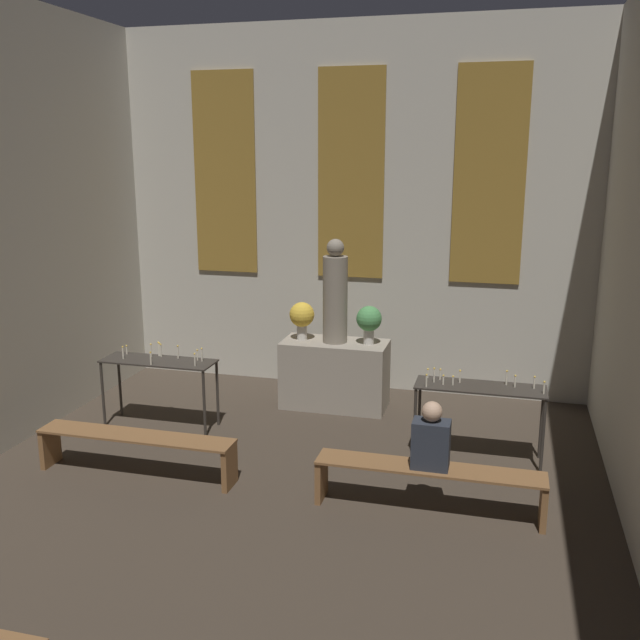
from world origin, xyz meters
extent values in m
cube|color=beige|center=(0.00, 11.87, 2.60)|extent=(7.03, 0.12, 5.20)
cube|color=olive|center=(-1.90, 11.79, 3.12)|extent=(0.95, 0.03, 2.91)
cube|color=olive|center=(0.00, 11.79, 3.12)|extent=(0.95, 0.03, 2.91)
cube|color=olive|center=(1.90, 11.79, 3.12)|extent=(0.95, 0.03, 2.91)
cube|color=gray|center=(0.00, 10.87, 0.46)|extent=(1.43, 0.67, 0.92)
cylinder|color=gray|center=(0.00, 10.87, 1.51)|extent=(0.33, 0.33, 1.17)
sphere|color=gray|center=(0.00, 10.87, 2.21)|extent=(0.23, 0.23, 0.23)
cylinder|color=beige|center=(-0.47, 10.87, 1.04)|extent=(0.14, 0.14, 0.23)
sphere|color=gold|center=(-0.47, 10.87, 1.28)|extent=(0.34, 0.34, 0.34)
cylinder|color=beige|center=(0.47, 10.87, 1.04)|extent=(0.14, 0.14, 0.23)
sphere|color=#4C9351|center=(0.47, 10.87, 1.28)|extent=(0.34, 0.34, 0.34)
cube|color=#332D28|center=(-1.99, 9.61, 0.87)|extent=(1.45, 0.47, 0.02)
cylinder|color=#332D28|center=(-2.69, 9.40, 0.43)|extent=(0.04, 0.04, 0.86)
cylinder|color=#332D28|center=(-1.29, 9.40, 0.43)|extent=(0.04, 0.04, 0.86)
cylinder|color=#332D28|center=(-2.69, 9.82, 0.43)|extent=(0.04, 0.04, 0.86)
cylinder|color=#332D28|center=(-1.29, 9.82, 0.43)|extent=(0.04, 0.04, 0.86)
cylinder|color=silver|center=(-2.51, 9.76, 0.93)|extent=(0.02, 0.02, 0.10)
sphere|color=#F9CC4C|center=(-2.51, 9.76, 0.99)|extent=(0.02, 0.02, 0.02)
cylinder|color=silver|center=(-1.78, 9.74, 0.96)|extent=(0.02, 0.02, 0.15)
sphere|color=#F9CC4C|center=(-1.78, 9.74, 1.04)|extent=(0.02, 0.02, 0.02)
cylinder|color=silver|center=(-2.06, 9.78, 0.96)|extent=(0.02, 0.02, 0.16)
sphere|color=#F9CC4C|center=(-2.06, 9.78, 1.05)|extent=(0.02, 0.02, 0.02)
cylinder|color=silver|center=(-1.51, 9.74, 0.94)|extent=(0.02, 0.02, 0.12)
sphere|color=#F9CC4C|center=(-1.51, 9.74, 1.01)|extent=(0.02, 0.02, 0.02)
cylinder|color=silver|center=(-2.45, 9.55, 0.95)|extent=(0.02, 0.02, 0.15)
sphere|color=#F9CC4C|center=(-2.45, 9.55, 1.04)|extent=(0.02, 0.02, 0.02)
cylinder|color=silver|center=(-2.15, 9.73, 0.96)|extent=(0.02, 0.02, 0.15)
sphere|color=#F9CC4C|center=(-2.15, 9.73, 1.05)|extent=(0.02, 0.02, 0.02)
cylinder|color=silver|center=(-2.07, 9.79, 0.96)|extent=(0.02, 0.02, 0.17)
sphere|color=#F9CC4C|center=(-2.07, 9.79, 1.06)|extent=(0.02, 0.02, 0.02)
cylinder|color=silver|center=(-1.44, 9.51, 0.95)|extent=(0.02, 0.02, 0.14)
sphere|color=#F9CC4C|center=(-1.44, 9.51, 1.03)|extent=(0.02, 0.02, 0.02)
cylinder|color=silver|center=(-1.44, 9.70, 0.96)|extent=(0.02, 0.02, 0.16)
sphere|color=#F9CC4C|center=(-1.44, 9.70, 1.05)|extent=(0.02, 0.02, 0.02)
cylinder|color=silver|center=(-1.99, 9.42, 0.95)|extent=(0.02, 0.02, 0.15)
sphere|color=#F9CC4C|center=(-1.99, 9.42, 1.04)|extent=(0.02, 0.02, 0.02)
cylinder|color=silver|center=(-2.03, 9.77, 0.95)|extent=(0.02, 0.02, 0.15)
sphere|color=#F9CC4C|center=(-2.03, 9.77, 1.04)|extent=(0.02, 0.02, 0.02)
cube|color=#332D28|center=(1.99, 9.61, 0.87)|extent=(1.45, 0.47, 0.02)
cylinder|color=#332D28|center=(1.29, 9.40, 0.43)|extent=(0.04, 0.04, 0.86)
cylinder|color=#332D28|center=(2.69, 9.40, 0.43)|extent=(0.04, 0.04, 0.86)
cylinder|color=#332D28|center=(1.29, 9.82, 0.43)|extent=(0.04, 0.04, 0.86)
cylinder|color=#332D28|center=(2.69, 9.82, 0.43)|extent=(0.04, 0.04, 0.86)
cylinder|color=silver|center=(1.58, 9.56, 0.93)|extent=(0.02, 0.02, 0.10)
sphere|color=#F9CC4C|center=(1.58, 9.56, 0.99)|extent=(0.02, 0.02, 0.02)
cylinder|color=silver|center=(2.36, 9.68, 0.94)|extent=(0.02, 0.02, 0.12)
sphere|color=#F9CC4C|center=(2.36, 9.68, 1.01)|extent=(0.02, 0.02, 0.02)
cylinder|color=silver|center=(2.67, 9.52, 0.94)|extent=(0.02, 0.02, 0.13)
sphere|color=#F9CC4C|center=(2.67, 9.52, 1.02)|extent=(0.02, 0.02, 0.02)
cylinder|color=silver|center=(1.75, 9.68, 0.94)|extent=(0.02, 0.02, 0.13)
sphere|color=#F9CC4C|center=(1.75, 9.68, 1.02)|extent=(0.02, 0.02, 0.02)
cylinder|color=silver|center=(1.38, 9.76, 0.93)|extent=(0.02, 0.02, 0.09)
sphere|color=#F9CC4C|center=(1.38, 9.76, 0.98)|extent=(0.02, 0.02, 0.02)
cylinder|color=silver|center=(1.68, 9.57, 0.92)|extent=(0.02, 0.02, 0.09)
sphere|color=#F9CC4C|center=(1.68, 9.57, 0.98)|extent=(0.02, 0.02, 0.02)
cylinder|color=silver|center=(1.47, 9.62, 0.96)|extent=(0.02, 0.02, 0.15)
sphere|color=#F9CC4C|center=(1.47, 9.62, 1.04)|extent=(0.02, 0.02, 0.02)
cylinder|color=silver|center=(1.53, 9.73, 0.93)|extent=(0.02, 0.02, 0.11)
sphere|color=#F9CC4C|center=(1.53, 9.73, 1.00)|extent=(0.02, 0.02, 0.02)
cylinder|color=silver|center=(1.40, 9.43, 0.94)|extent=(0.02, 0.02, 0.13)
sphere|color=#F9CC4C|center=(1.40, 9.43, 1.02)|extent=(0.02, 0.02, 0.02)
cylinder|color=silver|center=(2.57, 9.68, 0.94)|extent=(0.02, 0.02, 0.13)
sphere|color=#F9CC4C|center=(2.57, 9.68, 1.02)|extent=(0.02, 0.02, 0.02)
cylinder|color=silver|center=(2.27, 9.73, 0.95)|extent=(0.02, 0.02, 0.15)
sphere|color=#F9CC4C|center=(2.27, 9.73, 1.04)|extent=(0.02, 0.02, 0.02)
cube|color=brown|center=(-1.58, 8.23, 0.46)|extent=(2.22, 0.36, 0.03)
cube|color=brown|center=(-2.66, 8.23, 0.23)|extent=(0.06, 0.32, 0.45)
cube|color=brown|center=(-0.50, 8.23, 0.23)|extent=(0.06, 0.32, 0.45)
cube|color=brown|center=(1.58, 8.23, 0.46)|extent=(2.22, 0.36, 0.03)
cube|color=brown|center=(0.50, 8.23, 0.23)|extent=(0.06, 0.32, 0.45)
cube|color=brown|center=(2.66, 8.23, 0.23)|extent=(0.06, 0.32, 0.45)
cube|color=#282D38|center=(1.59, 8.23, 0.71)|extent=(0.36, 0.24, 0.47)
sphere|color=tan|center=(1.59, 8.23, 1.05)|extent=(0.20, 0.20, 0.20)
camera|label=1|loc=(2.17, 1.79, 3.48)|focal=40.00mm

